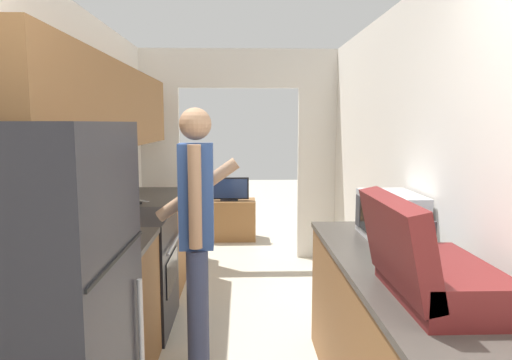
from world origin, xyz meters
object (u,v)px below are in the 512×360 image
Objects in this scene: person at (197,235)px; television at (229,189)px; microwave at (390,216)px; book_stack at (397,254)px; suitcase at (426,267)px; refrigerator at (14,356)px; tv_cabinet at (229,220)px; knife at (139,202)px; range_oven at (132,271)px.

television is (0.11, 3.49, -0.22)m from person.
book_stack is (-0.11, -0.47, -0.11)m from microwave.
suitcase is at bearing -78.25° from television.
television is (0.63, 4.76, -0.10)m from refrigerator.
tv_cabinet is at bearing 82.49° from refrigerator.
person is at bearing -91.73° from tv_cabinet.
refrigerator is 4.87m from tv_cabinet.
television is 2.27m from knife.
refrigerator is 5.53× the size of knife.
television is (-1.12, 3.49, -0.34)m from microwave.
microwave is 3.78m from tv_cabinet.
range_oven reaches higher than tv_cabinet.
refrigerator reaches higher than knife.
person reaches higher than microwave.
book_stack reaches higher than knife.
book_stack is 0.98× the size of knife.
refrigerator is 2.05m from range_oven.
suitcase is 1.03m from microwave.
tv_cabinet is at bearing 101.64° from suitcase.
suitcase is at bearing -100.31° from microwave.
refrigerator is 1.57× the size of range_oven.
microwave is at bearing 79.69° from suitcase.
knife is (-0.77, -2.16, 0.64)m from tv_cabinet.
person is 3.16× the size of television.
range_oven reaches higher than book_stack.
range_oven is 1.58× the size of suitcase.
suitcase is 2.23× the size of knife.
person is at bearing 67.43° from refrigerator.
tv_cabinet is at bearing -4.06° from person.
range_oven is 2.06× the size of microwave.
book_stack is at bearing 82.38° from suitcase.
book_stack is 0.40× the size of tv_cabinet.
tv_cabinet is (-0.94, 4.55, -0.77)m from suitcase.
television is at bearing 75.58° from range_oven.
microwave is at bearing -22.33° from range_oven.
range_oven is 2.48m from suitcase.
knife is at bearing -109.67° from tv_cabinet.
suitcase is at bearing -136.45° from person.
microwave is at bearing -72.18° from television.
range_oven is 2.84m from television.
knife is at bearing 125.67° from suitcase.
suitcase is 2.29× the size of book_stack.
suitcase is 2.94m from knife.
book_stack is at bearing -75.68° from television.
book_stack is (1.12, -0.46, 0.00)m from person.
refrigerator is 3.00× the size of television.
person is 1.52m from knife.
suitcase reaches higher than television.
suitcase is (1.64, -1.76, 0.59)m from range_oven.
suitcase reaches higher than range_oven.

